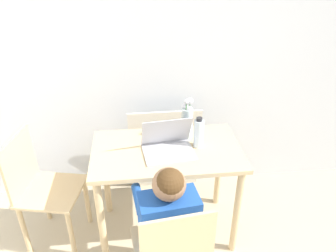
{
  "coord_description": "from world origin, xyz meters",
  "views": [
    {
      "loc": [
        -0.49,
        -0.24,
        1.97
      ],
      "look_at": [
        -0.29,
        1.62,
        0.92
      ],
      "focal_mm": 35.0,
      "sensor_mm": 36.0,
      "label": 1
    }
  ],
  "objects_px": {
    "person_seated": "(167,217)",
    "laptop": "(168,144)",
    "water_bottle": "(199,133)",
    "flower_vase": "(187,120)",
    "chair_spare": "(43,189)"
  },
  "relations": [
    {
      "from": "chair_spare",
      "to": "flower_vase",
      "type": "bearing_deg",
      "value": -71.04
    },
    {
      "from": "person_seated",
      "to": "chair_spare",
      "type": "bearing_deg",
      "value": -40.19
    },
    {
      "from": "person_seated",
      "to": "laptop",
      "type": "distance_m",
      "value": 0.53
    },
    {
      "from": "person_seated",
      "to": "flower_vase",
      "type": "xyz_separation_m",
      "value": [
        0.22,
        0.66,
        0.25
      ]
    },
    {
      "from": "person_seated",
      "to": "water_bottle",
      "type": "distance_m",
      "value": 0.63
    },
    {
      "from": "chair_spare",
      "to": "water_bottle",
      "type": "xyz_separation_m",
      "value": [
        1.1,
        -0.01,
        0.4
      ]
    },
    {
      "from": "chair_spare",
      "to": "water_bottle",
      "type": "height_order",
      "value": "water_bottle"
    },
    {
      "from": "flower_vase",
      "to": "chair_spare",
      "type": "bearing_deg",
      "value": -173.31
    },
    {
      "from": "water_bottle",
      "to": "person_seated",
      "type": "bearing_deg",
      "value": -117.4
    },
    {
      "from": "laptop",
      "to": "water_bottle",
      "type": "xyz_separation_m",
      "value": [
        0.21,
        0.03,
        0.05
      ]
    },
    {
      "from": "person_seated",
      "to": "water_bottle",
      "type": "bearing_deg",
      "value": -124.31
    },
    {
      "from": "laptop",
      "to": "water_bottle",
      "type": "relative_size",
      "value": 1.62
    },
    {
      "from": "chair_spare",
      "to": "laptop",
      "type": "relative_size",
      "value": 2.4
    },
    {
      "from": "laptop",
      "to": "water_bottle",
      "type": "bearing_deg",
      "value": 2.67
    },
    {
      "from": "person_seated",
      "to": "laptop",
      "type": "bearing_deg",
      "value": -103.88
    }
  ]
}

